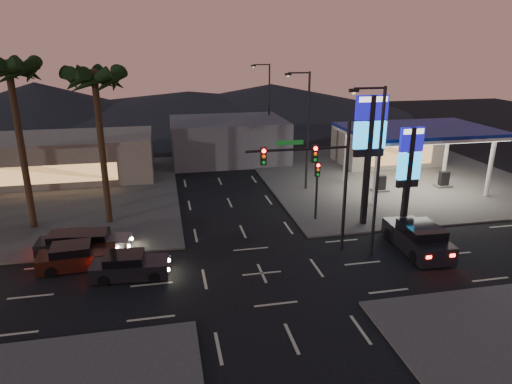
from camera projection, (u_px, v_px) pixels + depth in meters
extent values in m
plane|color=black|center=(262.00, 273.00, 25.37)|extent=(140.00, 140.00, 0.00)
cube|color=#47443F|center=(390.00, 177.00, 43.32)|extent=(24.00, 24.00, 0.12)
cube|color=#47443F|center=(28.00, 199.00, 37.13)|extent=(24.00, 24.00, 0.12)
cylinder|color=silver|center=(376.00, 175.00, 35.08)|extent=(0.36, 0.36, 5.00)
cylinder|color=silver|center=(490.00, 168.00, 37.02)|extent=(0.36, 0.36, 5.00)
cylinder|color=silver|center=(346.00, 157.00, 40.66)|extent=(0.36, 0.36, 5.00)
cylinder|color=silver|center=(447.00, 152.00, 42.60)|extent=(0.36, 0.36, 5.00)
cube|color=silver|center=(418.00, 131.00, 37.99)|extent=(12.00, 8.00, 0.50)
cube|color=white|center=(418.00, 134.00, 38.09)|extent=(11.60, 7.60, 0.06)
cube|color=navy|center=(418.00, 129.00, 37.95)|extent=(12.20, 8.20, 0.25)
cube|color=black|center=(380.00, 183.00, 38.79)|extent=(0.80, 0.50, 1.40)
cube|color=black|center=(444.00, 179.00, 39.95)|extent=(0.80, 0.50, 1.40)
cube|color=#726B5B|center=(386.00, 145.00, 47.75)|extent=(10.00, 6.00, 4.00)
cube|color=black|center=(368.00, 163.00, 30.72)|extent=(0.35, 0.35, 9.00)
cube|color=#100D94|center=(372.00, 108.00, 29.56)|extent=(2.20, 0.30, 1.60)
cube|color=white|center=(373.00, 99.00, 29.39)|extent=(1.98, 0.32, 0.35)
cube|color=#199AF1|center=(370.00, 135.00, 30.12)|extent=(2.20, 0.30, 1.80)
cube|color=black|center=(368.00, 153.00, 30.50)|extent=(2.09, 0.28, 0.50)
cube|color=black|center=(408.00, 179.00, 30.59)|extent=(0.35, 0.35, 7.00)
cube|color=#100D94|center=(412.00, 139.00, 29.74)|extent=(1.60, 0.30, 1.60)
cube|color=white|center=(413.00, 131.00, 29.57)|extent=(1.44, 0.32, 0.35)
cube|color=#199AF1|center=(409.00, 166.00, 30.30)|extent=(1.60, 0.30, 1.80)
cube|color=black|center=(407.00, 183.00, 30.68)|extent=(1.52, 0.28, 0.50)
cylinder|color=black|center=(345.00, 188.00, 27.04)|extent=(0.20, 0.20, 8.00)
cylinder|color=black|center=(298.00, 149.00, 25.68)|extent=(6.00, 0.14, 0.14)
cube|color=#0C3F14|center=(290.00, 143.00, 25.46)|extent=(1.60, 0.05, 0.25)
cube|color=black|center=(315.00, 154.00, 25.97)|extent=(0.32, 0.25, 1.00)
sphere|color=#FF0C07|center=(316.00, 149.00, 25.72)|extent=(0.22, 0.22, 0.22)
sphere|color=orange|center=(316.00, 154.00, 25.83)|extent=(0.20, 0.20, 0.20)
sphere|color=#0CB226|center=(315.00, 160.00, 25.93)|extent=(0.20, 0.20, 0.20)
cube|color=black|center=(263.00, 156.00, 25.38)|extent=(0.32, 0.25, 1.00)
sphere|color=#FF0C07|center=(264.00, 151.00, 25.14)|extent=(0.22, 0.22, 0.22)
sphere|color=orange|center=(264.00, 157.00, 25.25)|extent=(0.20, 0.20, 0.20)
sphere|color=#0CB226|center=(264.00, 163.00, 25.35)|extent=(0.20, 0.20, 0.20)
cylinder|color=black|center=(316.00, 194.00, 32.32)|extent=(0.16, 0.16, 4.00)
cube|color=black|center=(317.00, 169.00, 31.75)|extent=(0.32, 0.25, 1.00)
sphere|color=#FF0C07|center=(318.00, 165.00, 31.51)|extent=(0.22, 0.22, 0.22)
sphere|color=orange|center=(318.00, 170.00, 31.61)|extent=(0.20, 0.20, 0.20)
sphere|color=#0CB226|center=(318.00, 175.00, 31.72)|extent=(0.20, 0.20, 0.20)
cylinder|color=black|center=(378.00, 175.00, 26.09)|extent=(0.18, 0.18, 10.00)
cylinder|color=black|center=(370.00, 88.00, 24.38)|extent=(1.80, 0.12, 0.12)
cube|color=black|center=(354.00, 90.00, 24.24)|extent=(0.50, 0.25, 0.18)
sphere|color=#FFCC8C|center=(354.00, 93.00, 24.27)|extent=(0.20, 0.20, 0.20)
cylinder|color=black|center=(308.00, 133.00, 38.17)|extent=(0.18, 0.18, 10.00)
cylinder|color=black|center=(299.00, 73.00, 36.47)|extent=(1.80, 0.12, 0.12)
cube|color=black|center=(288.00, 74.00, 36.32)|extent=(0.50, 0.25, 0.18)
sphere|color=#FFCC8C|center=(288.00, 76.00, 36.36)|extent=(0.20, 0.20, 0.20)
cylinder|color=black|center=(269.00, 110.00, 51.19)|extent=(0.18, 0.18, 10.00)
cylinder|color=black|center=(261.00, 65.00, 49.48)|extent=(1.80, 0.12, 0.12)
cube|color=black|center=(253.00, 66.00, 49.34)|extent=(0.50, 0.25, 0.18)
sphere|color=#FFCC8C|center=(253.00, 67.00, 49.38)|extent=(0.20, 0.20, 0.20)
cylinder|color=black|center=(102.00, 153.00, 30.86)|extent=(0.44, 0.44, 10.20)
sphere|color=black|center=(94.00, 75.00, 29.27)|extent=(0.90, 0.90, 0.90)
cone|color=black|center=(115.00, 80.00, 29.61)|extent=(0.90, 2.74, 1.91)
cone|color=black|center=(111.00, 79.00, 30.39)|extent=(2.57, 2.57, 1.91)
cone|color=black|center=(97.00, 79.00, 30.57)|extent=(2.74, 0.90, 1.91)
cone|color=black|center=(82.00, 79.00, 30.04)|extent=(2.57, 2.57, 1.91)
cone|color=black|center=(73.00, 81.00, 29.11)|extent=(0.90, 2.74, 1.91)
cone|color=black|center=(77.00, 82.00, 28.33)|extent=(2.57, 2.57, 1.91)
cone|color=black|center=(92.00, 82.00, 28.15)|extent=(2.74, 0.90, 1.91)
cone|color=black|center=(108.00, 81.00, 28.68)|extent=(2.57, 2.57, 1.91)
cylinder|color=black|center=(22.00, 152.00, 29.80)|extent=(0.44, 0.44, 10.80)
sphere|color=black|center=(8.00, 67.00, 28.11)|extent=(0.90, 0.90, 0.90)
cone|color=black|center=(31.00, 71.00, 28.46)|extent=(0.90, 2.74, 1.91)
cone|color=black|center=(29.00, 71.00, 29.24)|extent=(2.57, 2.57, 1.91)
cone|color=black|center=(15.00, 70.00, 29.41)|extent=(2.74, 0.90, 1.91)
cone|color=black|center=(2.00, 73.00, 27.00)|extent=(2.74, 0.90, 1.91)
cone|color=black|center=(21.00, 72.00, 27.53)|extent=(2.57, 2.57, 1.91)
cube|color=#726B5B|center=(65.00, 158.00, 42.49)|extent=(16.00, 8.00, 4.00)
cube|color=#4C4C51|center=(228.00, 140.00, 49.24)|extent=(12.00, 9.00, 4.40)
cone|color=black|center=(36.00, 101.00, 75.38)|extent=(40.00, 40.00, 6.00)
cone|color=black|center=(271.00, 98.00, 83.27)|extent=(50.00, 50.00, 5.00)
cone|color=black|center=(189.00, 103.00, 80.53)|extent=(60.00, 60.00, 4.00)
cube|color=black|center=(130.00, 268.00, 24.87)|extent=(4.21, 2.01, 0.84)
cube|color=black|center=(124.00, 259.00, 24.66)|extent=(2.16, 1.73, 0.61)
cylinder|color=black|center=(156.00, 264.00, 25.84)|extent=(0.61, 0.27, 0.60)
cylinder|color=black|center=(154.00, 277.00, 24.35)|extent=(0.61, 0.27, 0.60)
cylinder|color=black|center=(109.00, 266.00, 25.51)|extent=(0.61, 0.27, 0.60)
cylinder|color=black|center=(103.00, 280.00, 24.02)|extent=(0.61, 0.27, 0.60)
sphere|color=#FFF2BF|center=(169.00, 260.00, 25.63)|extent=(0.21, 0.21, 0.21)
sphere|color=#FFF2BF|center=(168.00, 270.00, 24.58)|extent=(0.21, 0.21, 0.21)
cube|color=#FF140A|center=(93.00, 263.00, 25.09)|extent=(0.09, 0.24, 0.13)
cube|color=#FF140A|center=(89.00, 273.00, 24.04)|extent=(0.09, 0.24, 0.13)
cube|color=black|center=(78.00, 259.00, 25.91)|extent=(4.34, 2.06, 0.87)
cube|color=black|center=(71.00, 250.00, 25.66)|extent=(2.22, 1.77, 0.62)
cylinder|color=black|center=(104.00, 253.00, 27.08)|extent=(0.63, 0.27, 0.62)
cylinder|color=black|center=(102.00, 266.00, 25.58)|extent=(0.63, 0.27, 0.62)
cylinder|color=black|center=(55.00, 259.00, 26.39)|extent=(0.63, 0.27, 0.62)
cylinder|color=black|center=(51.00, 272.00, 24.89)|extent=(0.63, 0.27, 0.62)
sphere|color=#FFF2BF|center=(116.00, 249.00, 26.96)|extent=(0.21, 0.21, 0.21)
sphere|color=#FFF2BF|center=(116.00, 258.00, 25.91)|extent=(0.21, 0.21, 0.21)
cube|color=#FF140A|center=(39.00, 257.00, 25.86)|extent=(0.09, 0.24, 0.13)
cube|color=#FF140A|center=(35.00, 266.00, 24.80)|extent=(0.09, 0.24, 0.13)
cube|color=#535356|center=(97.00, 245.00, 27.79)|extent=(4.16, 2.11, 0.82)
cube|color=black|center=(91.00, 237.00, 27.59)|extent=(2.16, 1.76, 0.59)
cylinder|color=black|center=(121.00, 242.00, 28.70)|extent=(0.60, 0.28, 0.58)
cylinder|color=black|center=(116.00, 252.00, 27.24)|extent=(0.60, 0.28, 0.58)
cylinder|color=black|center=(79.00, 243.00, 28.47)|extent=(0.60, 0.28, 0.58)
cylinder|color=black|center=(72.00, 254.00, 27.01)|extent=(0.60, 0.28, 0.58)
sphere|color=#FFF2BF|center=(131.00, 239.00, 28.46)|extent=(0.20, 0.20, 0.20)
sphere|color=#FFF2BF|center=(129.00, 246.00, 27.43)|extent=(0.20, 0.20, 0.20)
cube|color=#FF140A|center=(65.00, 240.00, 28.08)|extent=(0.10, 0.23, 0.13)
cube|color=#FF140A|center=(60.00, 248.00, 27.05)|extent=(0.10, 0.23, 0.13)
cube|color=black|center=(72.00, 245.00, 27.73)|extent=(4.03, 1.84, 0.81)
cube|color=black|center=(66.00, 237.00, 27.52)|extent=(2.05, 1.62, 0.58)
cylinder|color=black|center=(96.00, 242.00, 28.70)|extent=(0.58, 0.24, 0.58)
cylinder|color=black|center=(91.00, 252.00, 27.27)|extent=(0.58, 0.24, 0.58)
cylinder|color=black|center=(54.00, 244.00, 28.32)|extent=(0.58, 0.24, 0.58)
cylinder|color=black|center=(47.00, 255.00, 26.89)|extent=(0.58, 0.24, 0.58)
sphere|color=#FFF2BF|center=(107.00, 238.00, 28.51)|extent=(0.20, 0.20, 0.20)
sphere|color=#FFF2BF|center=(104.00, 246.00, 27.50)|extent=(0.20, 0.20, 0.20)
cube|color=#FF140A|center=(40.00, 242.00, 27.89)|extent=(0.08, 0.23, 0.13)
cube|color=#FF140A|center=(34.00, 249.00, 26.88)|extent=(0.08, 0.23, 0.13)
cube|color=black|center=(417.00, 240.00, 28.05)|extent=(2.44, 5.38, 1.08)
cube|color=black|center=(421.00, 231.00, 27.48)|extent=(2.15, 2.73, 0.78)
cylinder|color=black|center=(389.00, 234.00, 29.55)|extent=(0.32, 0.78, 0.77)
cylinder|color=black|center=(418.00, 232.00, 29.87)|extent=(0.32, 0.78, 0.77)
cylinder|color=black|center=(414.00, 257.00, 26.40)|extent=(0.32, 0.78, 0.77)
cylinder|color=black|center=(447.00, 255.00, 26.72)|extent=(0.32, 0.78, 0.77)
cube|color=#FF140A|center=(429.00, 257.00, 25.40)|extent=(0.30, 0.11, 0.17)
cube|color=#FF140A|center=(452.00, 255.00, 25.62)|extent=(0.30, 0.11, 0.17)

